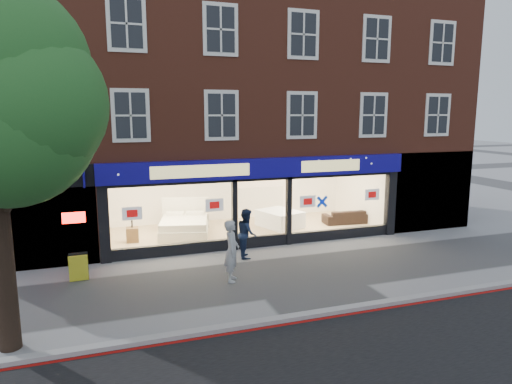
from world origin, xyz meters
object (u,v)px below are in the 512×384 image
pedestrian_blue (247,233)px  display_bed (184,225)px  sofa (346,216)px  pedestrian_grey (232,251)px  a_board (79,267)px  mattress_stack (280,219)px

pedestrian_blue → display_bed: bearing=37.4°
sofa → pedestrian_grey: size_ratio=1.10×
pedestrian_grey → pedestrian_blue: size_ratio=1.08×
sofa → a_board: size_ratio=2.42×
display_bed → sofa: display_bed is taller
pedestrian_grey → sofa: bearing=-33.6°
display_bed → sofa: 7.08m
mattress_stack → a_board: a_board is taller
a_board → pedestrian_grey: size_ratio=0.45×
display_bed → sofa: (7.07, -0.42, -0.07)m
display_bed → mattress_stack: size_ratio=1.28×
display_bed → pedestrian_grey: 5.32m
mattress_stack → pedestrian_grey: 6.36m
sofa → a_board: 11.41m
mattress_stack → pedestrian_blue: 4.11m
sofa → pedestrian_blue: (-5.51, -2.88, 0.45)m
display_bed → pedestrian_grey: bearing=-71.5°
pedestrian_blue → mattress_stack: bearing=-25.7°
sofa → pedestrian_blue: 6.24m
mattress_stack → sofa: mattress_stack is taller
display_bed → pedestrian_grey: pedestrian_grey is taller
display_bed → sofa: bearing=10.2°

